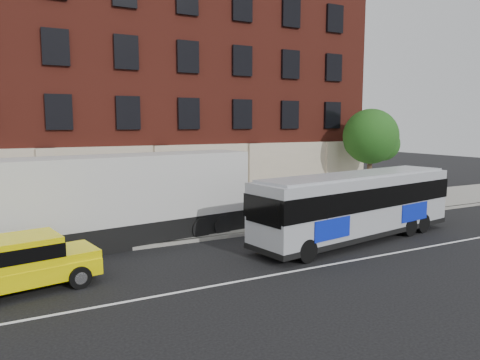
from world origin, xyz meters
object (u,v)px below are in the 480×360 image
city_bus (357,203)px  yellow_suv (18,261)px  shipping_container (123,201)px  street_tree (371,139)px

city_bus → yellow_suv: (-14.04, 0.03, -0.69)m
city_bus → shipping_container: shipping_container is taller
yellow_suv → shipping_container: bearing=44.1°
street_tree → shipping_container: street_tree is taller
street_tree → yellow_suv: street_tree is taller
city_bus → yellow_suv: size_ratio=2.41×
street_tree → shipping_container: 17.14m
shipping_container → city_bus: bearing=-23.2°
city_bus → shipping_container: size_ratio=0.95×
yellow_suv → shipping_container: shipping_container is taller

